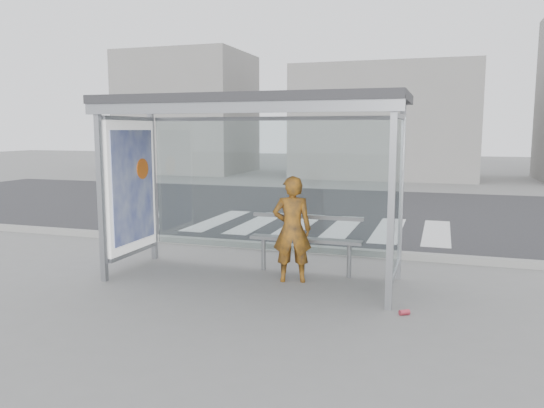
{
  "coord_description": "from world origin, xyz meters",
  "views": [
    {
      "loc": [
        2.55,
        -6.99,
        2.15
      ],
      "look_at": [
        0.24,
        0.2,
        1.09
      ],
      "focal_mm": 35.0,
      "sensor_mm": 36.0,
      "label": 1
    }
  ],
  "objects_px": {
    "bench": "(306,239)",
    "soda_can": "(404,312)",
    "person": "(292,229)",
    "bus_shelter": "(229,142)"
  },
  "relations": [
    {
      "from": "bench",
      "to": "soda_can",
      "type": "xyz_separation_m",
      "value": [
        1.56,
        -1.43,
        -0.49
      ]
    },
    {
      "from": "person",
      "to": "soda_can",
      "type": "height_order",
      "value": "person"
    },
    {
      "from": "bench",
      "to": "soda_can",
      "type": "height_order",
      "value": "bench"
    },
    {
      "from": "person",
      "to": "soda_can",
      "type": "xyz_separation_m",
      "value": [
        1.64,
        -0.95,
        -0.72
      ]
    },
    {
      "from": "bus_shelter",
      "to": "person",
      "type": "height_order",
      "value": "bus_shelter"
    },
    {
      "from": "bus_shelter",
      "to": "bench",
      "type": "xyz_separation_m",
      "value": [
        1.01,
        0.52,
        -1.46
      ]
    },
    {
      "from": "person",
      "to": "bench",
      "type": "height_order",
      "value": "person"
    },
    {
      "from": "soda_can",
      "to": "person",
      "type": "bearing_deg",
      "value": 149.86
    },
    {
      "from": "bus_shelter",
      "to": "bench",
      "type": "distance_m",
      "value": 1.85
    },
    {
      "from": "bus_shelter",
      "to": "person",
      "type": "xyz_separation_m",
      "value": [
        0.94,
        0.04,
        -1.23
      ]
    }
  ]
}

